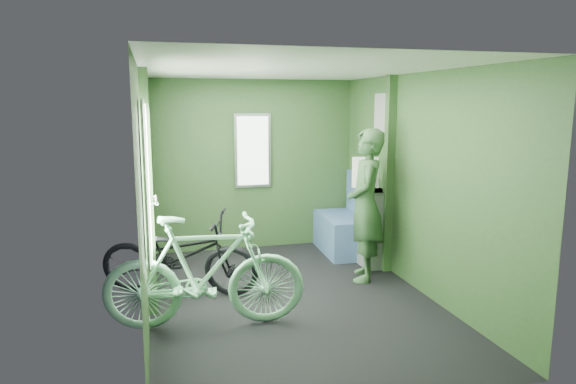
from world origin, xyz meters
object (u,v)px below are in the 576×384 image
bicycle_black (180,295)px  bench_seat (345,229)px  bicycle_mint (206,329)px  passenger (366,205)px  waste_box (373,228)px

bicycle_black → bench_seat: size_ratio=1.57×
bicycle_mint → bicycle_black: bearing=18.2°
bicycle_mint → bench_seat: bench_seat is taller
passenger → waste_box: bearing=166.2°
bicycle_black → passenger: bearing=-69.7°
bench_seat → passenger: bearing=-96.8°
bicycle_black → bench_seat: bearing=-44.5°
passenger → bench_seat: bearing=-168.2°
bicycle_black → passenger: 2.24m
bench_seat → bicycle_mint: bearing=-134.3°
bicycle_mint → passenger: 2.26m
bicycle_mint → waste_box: bearing=-52.7°
bench_seat → bicycle_black: bearing=-152.4°
bicycle_black → waste_box: (2.35, 0.40, 0.48)m
passenger → bench_seat: passenger is taller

